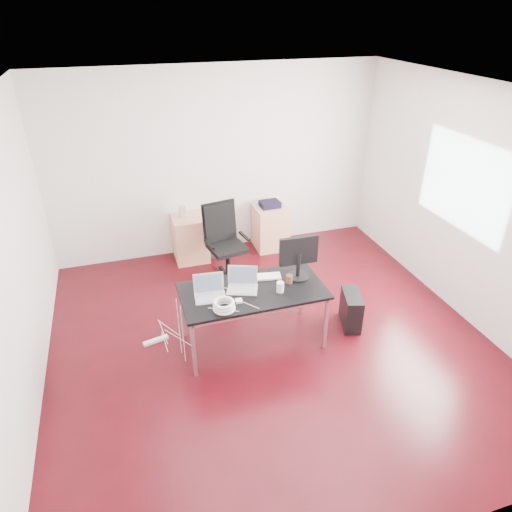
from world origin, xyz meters
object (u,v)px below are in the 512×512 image
object	(u,v)px
filing_cabinet_left	(190,238)
pc_tower	(351,310)
office_chair	(224,239)
filing_cabinet_right	(270,227)
desk	(253,294)

from	to	relation	value
filing_cabinet_left	pc_tower	bearing A→B (deg)	-54.88
filing_cabinet_left	office_chair	bearing A→B (deg)	-59.75
office_chair	filing_cabinet_left	distance (m)	0.80
filing_cabinet_right	filing_cabinet_left	bearing A→B (deg)	180.00
filing_cabinet_left	filing_cabinet_right	size ratio (longest dim) A/B	1.00
filing_cabinet_left	filing_cabinet_right	world-z (taller)	same
desk	office_chair	bearing A→B (deg)	87.98
filing_cabinet_left	filing_cabinet_right	distance (m)	1.30
desk	pc_tower	size ratio (longest dim) A/B	3.56
filing_cabinet_right	desk	bearing A→B (deg)	-113.79
desk	filing_cabinet_left	world-z (taller)	desk
pc_tower	office_chair	bearing A→B (deg)	143.81
desk	office_chair	distance (m)	1.54
desk	pc_tower	xyz separation A→B (m)	(1.25, -0.04, -0.46)
filing_cabinet_left	desk	bearing A→B (deg)	-81.52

